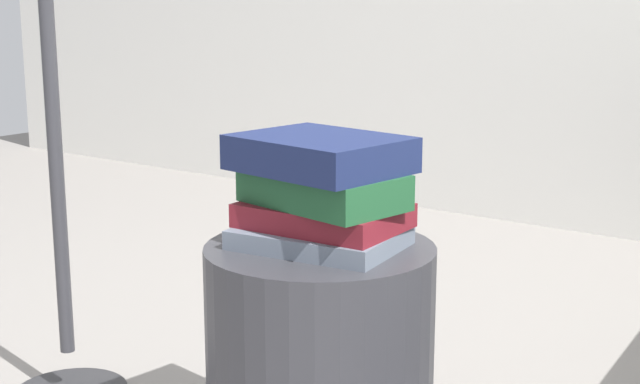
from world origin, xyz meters
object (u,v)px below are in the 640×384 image
object	(u,v)px
book_slate	(320,237)
book_navy	(319,154)
side_table	(320,366)
book_forest	(322,189)
book_maroon	(325,216)

from	to	relation	value
book_slate	book_navy	size ratio (longest dim) A/B	1.00
side_table	book_slate	distance (m)	0.23
side_table	book_forest	size ratio (longest dim) A/B	1.65
side_table	book_navy	size ratio (longest dim) A/B	1.64
book_navy	book_slate	bearing A→B (deg)	79.34
side_table	book_slate	size ratio (longest dim) A/B	1.64
book_slate	book_navy	distance (m)	0.14
side_table	book_slate	bearing A→B (deg)	52.10
side_table	book_forest	world-z (taller)	book_forest
book_maroon	book_navy	bearing A→B (deg)	-110.90
book_navy	book_maroon	bearing A→B (deg)	79.52
side_table	book_maroon	size ratio (longest dim) A/B	1.65
book_slate	book_maroon	world-z (taller)	book_maroon
side_table	book_slate	xyz separation A→B (m)	(0.00, 0.00, 0.23)
book_slate	book_maroon	bearing A→B (deg)	64.69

